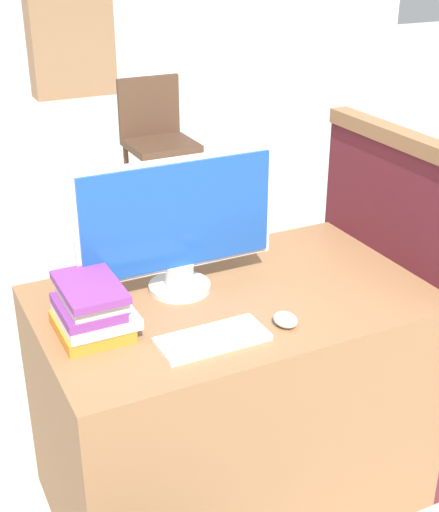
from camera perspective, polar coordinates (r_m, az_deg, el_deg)
name	(u,v)px	position (r m, az deg, el deg)	size (l,w,h in m)	color
desk	(232,401)	(2.38, 1.03, -11.50)	(1.18, 0.73, 0.78)	#8C603D
carrel_divider	(388,299)	(2.56, 13.33, -3.36)	(0.07, 0.75, 1.21)	#5B1E28
monitor	(178,225)	(2.12, -3.36, 2.51)	(0.63, 0.19, 0.42)	silver
keyboard	(212,339)	(1.94, -0.57, -6.65)	(0.30, 0.13, 0.02)	white
mouse	(285,320)	(2.02, 5.30, -5.09)	(0.06, 0.08, 0.04)	white
book_stack	(92,309)	(1.98, -10.18, -4.21)	(0.21, 0.25, 0.15)	orange
far_chair	(156,134)	(4.98, -5.07, 9.71)	(0.44, 0.44, 0.85)	#4C3323
bookshelf_far	(68,11)	(8.38, -12.01, 18.62)	(0.92, 0.32, 1.84)	#846042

